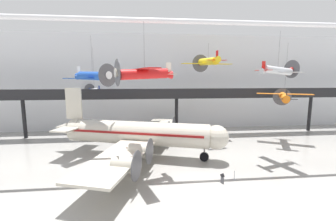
{
  "coord_description": "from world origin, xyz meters",
  "views": [
    {
      "loc": [
        -6.69,
        -23.01,
        11.88
      ],
      "look_at": [
        -3.42,
        7.74,
        7.34
      ],
      "focal_mm": 24.0,
      "sensor_mm": 36.0,
      "label": 1
    }
  ],
  "objects_px": {
    "airliner_silver_main": "(136,133)",
    "info_sign_pedestal": "(222,179)",
    "suspended_plane_blue_trainer": "(92,76)",
    "suspended_plane_silver_racer": "(278,71)",
    "suspended_plane_yellow_lowwing": "(208,62)",
    "stanchion_barrier": "(234,177)",
    "suspended_plane_orange_highwing": "(284,97)",
    "suspended_plane_red_highwing": "(144,73)",
    "suspended_plane_white_twin": "(94,91)"
  },
  "relations": [
    {
      "from": "airliner_silver_main",
      "to": "info_sign_pedestal",
      "type": "height_order",
      "value": "airliner_silver_main"
    },
    {
      "from": "airliner_silver_main",
      "to": "suspended_plane_blue_trainer",
      "type": "xyz_separation_m",
      "value": [
        -6.64,
        2.77,
        8.55
      ]
    },
    {
      "from": "airliner_silver_main",
      "to": "suspended_plane_blue_trainer",
      "type": "relative_size",
      "value": 3.84
    },
    {
      "from": "suspended_plane_silver_racer",
      "to": "suspended_plane_yellow_lowwing",
      "type": "distance_m",
      "value": 13.62
    },
    {
      "from": "suspended_plane_blue_trainer",
      "to": "stanchion_barrier",
      "type": "relative_size",
      "value": 7.52
    },
    {
      "from": "stanchion_barrier",
      "to": "info_sign_pedestal",
      "type": "bearing_deg",
      "value": -156.21
    },
    {
      "from": "suspended_plane_orange_highwing",
      "to": "stanchion_barrier",
      "type": "bearing_deg",
      "value": 161.05
    },
    {
      "from": "suspended_plane_orange_highwing",
      "to": "stanchion_barrier",
      "type": "xyz_separation_m",
      "value": [
        -14.8,
        -14.06,
        -8.06
      ]
    },
    {
      "from": "suspended_plane_yellow_lowwing",
      "to": "suspended_plane_orange_highwing",
      "type": "bearing_deg",
      "value": -113.57
    },
    {
      "from": "suspended_plane_yellow_lowwing",
      "to": "info_sign_pedestal",
      "type": "bearing_deg",
      "value": 161.21
    },
    {
      "from": "suspended_plane_yellow_lowwing",
      "to": "stanchion_barrier",
      "type": "xyz_separation_m",
      "value": [
        -1.52,
        -17.58,
        -14.5
      ]
    },
    {
      "from": "suspended_plane_silver_racer",
      "to": "stanchion_barrier",
      "type": "distance_m",
      "value": 16.02
    },
    {
      "from": "suspended_plane_blue_trainer",
      "to": "info_sign_pedestal",
      "type": "relative_size",
      "value": 6.53
    },
    {
      "from": "airliner_silver_main",
      "to": "stanchion_barrier",
      "type": "bearing_deg",
      "value": -20.17
    },
    {
      "from": "suspended_plane_blue_trainer",
      "to": "suspended_plane_yellow_lowwing",
      "type": "xyz_separation_m",
      "value": [
        19.83,
        5.6,
        2.7
      ]
    },
    {
      "from": "suspended_plane_red_highwing",
      "to": "suspended_plane_white_twin",
      "type": "bearing_deg",
      "value": -83.24
    },
    {
      "from": "suspended_plane_silver_racer",
      "to": "stanchion_barrier",
      "type": "relative_size",
      "value": 6.72
    },
    {
      "from": "suspended_plane_blue_trainer",
      "to": "stanchion_barrier",
      "type": "distance_m",
      "value": 24.86
    },
    {
      "from": "airliner_silver_main",
      "to": "suspended_plane_white_twin",
      "type": "height_order",
      "value": "suspended_plane_white_twin"
    },
    {
      "from": "suspended_plane_red_highwing",
      "to": "suspended_plane_yellow_lowwing",
      "type": "height_order",
      "value": "suspended_plane_yellow_lowwing"
    },
    {
      "from": "suspended_plane_silver_racer",
      "to": "info_sign_pedestal",
      "type": "distance_m",
      "value": 17.16
    },
    {
      "from": "suspended_plane_blue_trainer",
      "to": "suspended_plane_yellow_lowwing",
      "type": "relative_size",
      "value": 0.82
    },
    {
      "from": "info_sign_pedestal",
      "to": "suspended_plane_yellow_lowwing",
      "type": "bearing_deg",
      "value": 58.25
    },
    {
      "from": "suspended_plane_white_twin",
      "to": "info_sign_pedestal",
      "type": "bearing_deg",
      "value": -177.81
    },
    {
      "from": "suspended_plane_silver_racer",
      "to": "suspended_plane_yellow_lowwing",
      "type": "relative_size",
      "value": 0.74
    },
    {
      "from": "airliner_silver_main",
      "to": "suspended_plane_white_twin",
      "type": "distance_m",
      "value": 18.96
    },
    {
      "from": "suspended_plane_white_twin",
      "to": "info_sign_pedestal",
      "type": "height_order",
      "value": "suspended_plane_white_twin"
    },
    {
      "from": "airliner_silver_main",
      "to": "suspended_plane_silver_racer",
      "type": "xyz_separation_m",
      "value": [
        19.79,
        -3.38,
        9.28
      ]
    },
    {
      "from": "suspended_plane_red_highwing",
      "to": "suspended_plane_yellow_lowwing",
      "type": "distance_m",
      "value": 19.36
    },
    {
      "from": "suspended_plane_yellow_lowwing",
      "to": "stanchion_barrier",
      "type": "relative_size",
      "value": 9.13
    },
    {
      "from": "suspended_plane_blue_trainer",
      "to": "suspended_plane_orange_highwing",
      "type": "height_order",
      "value": "suspended_plane_blue_trainer"
    },
    {
      "from": "suspended_plane_red_highwing",
      "to": "suspended_plane_orange_highwing",
      "type": "height_order",
      "value": "suspended_plane_red_highwing"
    },
    {
      "from": "airliner_silver_main",
      "to": "suspended_plane_silver_racer",
      "type": "relative_size",
      "value": 4.29
    },
    {
      "from": "stanchion_barrier",
      "to": "info_sign_pedestal",
      "type": "height_order",
      "value": "info_sign_pedestal"
    },
    {
      "from": "suspended_plane_white_twin",
      "to": "suspended_plane_orange_highwing",
      "type": "height_order",
      "value": "suspended_plane_white_twin"
    },
    {
      "from": "suspended_plane_orange_highwing",
      "to": "suspended_plane_silver_racer",
      "type": "bearing_deg",
      "value": 168.43
    },
    {
      "from": "airliner_silver_main",
      "to": "suspended_plane_blue_trainer",
      "type": "bearing_deg",
      "value": 175.48
    },
    {
      "from": "suspended_plane_blue_trainer",
      "to": "suspended_plane_red_highwing",
      "type": "bearing_deg",
      "value": -9.63
    },
    {
      "from": "airliner_silver_main",
      "to": "suspended_plane_red_highwing",
      "type": "relative_size",
      "value": 3.67
    },
    {
      "from": "suspended_plane_red_highwing",
      "to": "suspended_plane_white_twin",
      "type": "distance_m",
      "value": 24.91
    },
    {
      "from": "suspended_plane_blue_trainer",
      "to": "info_sign_pedestal",
      "type": "xyz_separation_m",
      "value": [
        16.57,
        -12.76,
        -11.67
      ]
    },
    {
      "from": "suspended_plane_orange_highwing",
      "to": "suspended_plane_blue_trainer",
      "type": "bearing_deg",
      "value": 121.1
    },
    {
      "from": "suspended_plane_silver_racer",
      "to": "suspended_plane_blue_trainer",
      "type": "xyz_separation_m",
      "value": [
        -26.43,
        6.15,
        -0.72
      ]
    },
    {
      "from": "info_sign_pedestal",
      "to": "suspended_plane_blue_trainer",
      "type": "bearing_deg",
      "value": 120.75
    },
    {
      "from": "airliner_silver_main",
      "to": "suspended_plane_yellow_lowwing",
      "type": "distance_m",
      "value": 19.26
    },
    {
      "from": "suspended_plane_yellow_lowwing",
      "to": "info_sign_pedestal",
      "type": "distance_m",
      "value": 23.54
    },
    {
      "from": "suspended_plane_red_highwing",
      "to": "suspended_plane_yellow_lowwing",
      "type": "xyz_separation_m",
      "value": [
        11.87,
        15.1,
        2.47
      ]
    },
    {
      "from": "suspended_plane_white_twin",
      "to": "suspended_plane_orange_highwing",
      "type": "xyz_separation_m",
      "value": [
        35.68,
        -10.77,
        -0.75
      ]
    },
    {
      "from": "suspended_plane_blue_trainer",
      "to": "suspended_plane_white_twin",
      "type": "bearing_deg",
      "value": 141.7
    },
    {
      "from": "airliner_silver_main",
      "to": "suspended_plane_blue_trainer",
      "type": "height_order",
      "value": "suspended_plane_blue_trainer"
    }
  ]
}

